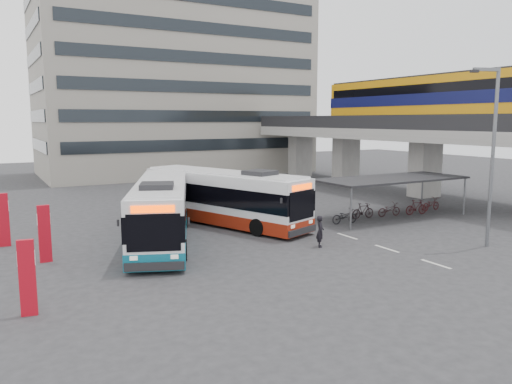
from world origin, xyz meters
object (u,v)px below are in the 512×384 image
bus_teal (161,211)px  lamp_post (491,147)px  pedestrian (320,231)px  bus_main (223,198)px

bus_teal → lamp_post: size_ratio=1.34×
pedestrian → bus_main: bearing=43.4°
bus_teal → bus_main: bearing=49.6°
bus_main → lamp_post: 14.80m
bus_main → pedestrian: (1.76, -7.38, -0.80)m
bus_main → bus_teal: bearing=-172.1°
bus_main → bus_teal: size_ratio=1.01×
bus_main → pedestrian: 7.63m
bus_teal → pedestrian: 8.13m
bus_main → lamp_post: size_ratio=1.35×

